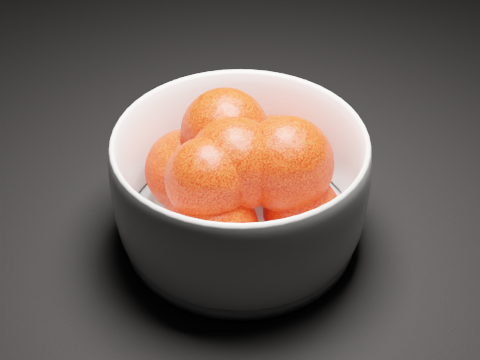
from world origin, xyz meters
TOP-DOWN VIEW (x-y plane):
  - ground at (0.00, 0.00)m, footprint 3.00×3.00m
  - bowl at (-0.09, -0.15)m, footprint 0.20×0.20m
  - orange_pile at (-0.10, -0.15)m, footprint 0.17×0.16m

SIDE VIEW (x-z plane):
  - ground at x=0.00m, z-range 0.00..0.00m
  - bowl at x=-0.09m, z-range 0.00..0.10m
  - orange_pile at x=-0.10m, z-range 0.01..0.12m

